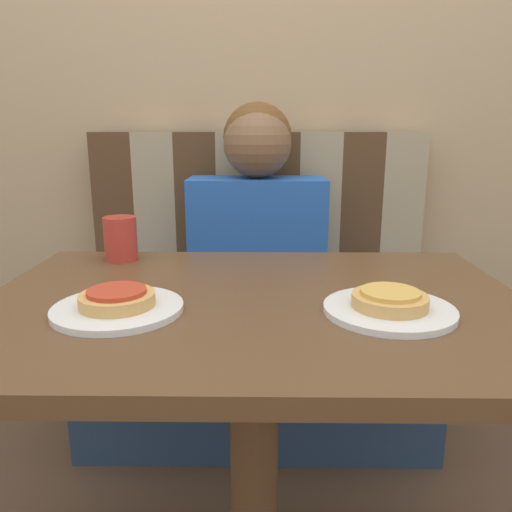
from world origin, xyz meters
The scene contains 10 objects.
wall_back centered at (0.00, 0.94, 1.30)m, with size 7.00×0.05×2.60m.
booth_seat centered at (0.00, 0.65, 0.22)m, with size 1.15×0.46×0.45m.
booth_backrest centered at (0.00, 0.84, 0.73)m, with size 1.15×0.08×0.56m.
dining_table centered at (0.00, 0.00, 0.61)m, with size 1.04×0.73×0.70m.
person centered at (0.00, 0.66, 0.77)m, with size 0.43×0.24×0.65m.
plate_left centered at (-0.24, -0.08, 0.71)m, with size 0.23×0.23×0.01m.
plate_right centered at (0.24, -0.08, 0.71)m, with size 0.23×0.23×0.01m.
pizza_left centered at (-0.24, -0.08, 0.73)m, with size 0.13×0.13×0.03m.
pizza_right centered at (0.24, -0.08, 0.73)m, with size 0.13×0.13×0.03m.
drinking_cup centered at (-0.33, 0.28, 0.75)m, with size 0.08×0.08×0.11m.
Camera 1 is at (0.02, -0.91, 1.02)m, focal length 35.00 mm.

